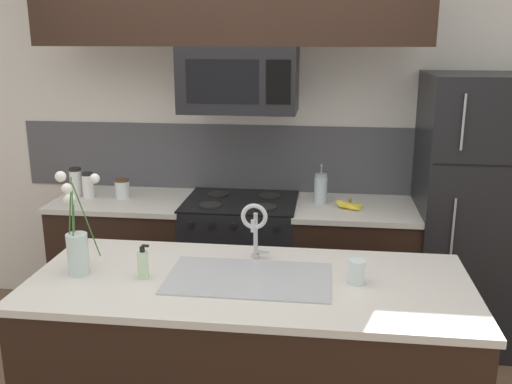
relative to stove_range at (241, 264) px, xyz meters
name	(u,v)px	position (x,y,z in m)	size (l,w,h in m)	color
rear_partition	(289,137)	(0.30, 0.38, 0.84)	(5.20, 0.10, 2.60)	silver
splash_band	(247,158)	(0.00, 0.32, 0.69)	(3.34, 0.01, 0.48)	#4C4C51
back_counter_left	(127,259)	(-0.83, 0.00, -0.01)	(0.93, 0.65, 0.91)	black
back_counter_right	(353,270)	(0.77, 0.00, -0.01)	(0.82, 0.65, 0.91)	black
stove_range	(241,264)	(0.00, 0.00, 0.00)	(0.76, 0.64, 0.93)	black
microwave	(239,79)	(0.00, -0.02, 1.27)	(0.74, 0.40, 0.41)	black
refrigerator	(479,213)	(1.57, 0.02, 0.43)	(0.79, 0.74, 1.78)	black
storage_jar_tall	(76,182)	(-1.18, 0.02, 0.55)	(0.08, 0.08, 0.20)	silver
storage_jar_medium	(88,185)	(-1.07, -0.02, 0.54)	(0.08, 0.08, 0.18)	silver
storage_jar_short	(122,189)	(-0.83, 0.00, 0.51)	(0.10, 0.10, 0.13)	silver
banana_bunch	(350,205)	(0.73, -0.06, 0.47)	(0.19, 0.15, 0.08)	yellow
french_press	(321,188)	(0.54, 0.06, 0.55)	(0.09, 0.09, 0.27)	silver
island_counter	(250,365)	(0.23, -1.25, -0.01)	(2.05, 0.87, 0.91)	black
kitchen_sink	(249,293)	(0.23, -1.25, 0.38)	(0.76, 0.44, 0.16)	#ADAFB5
sink_faucet	(255,224)	(0.23, -1.03, 0.65)	(0.14, 0.14, 0.31)	#B7BABF
dish_soap_bottle	(143,264)	(-0.26, -1.30, 0.52)	(0.06, 0.05, 0.16)	beige
drinking_glass	(357,272)	(0.72, -1.23, 0.51)	(0.08, 0.08, 0.11)	silver
flower_vase	(77,244)	(-0.58, -1.29, 0.60)	(0.18, 0.16, 0.50)	silver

